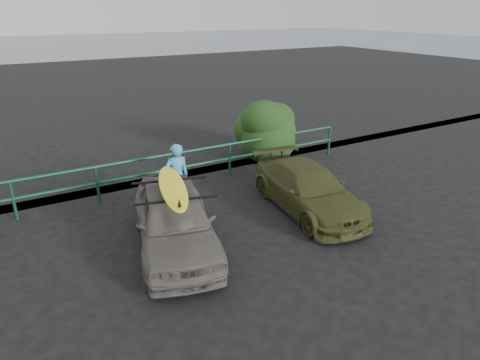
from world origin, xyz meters
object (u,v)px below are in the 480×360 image
object	(u,v)px
guardrail	(134,177)
man	(177,177)
sedan	(175,220)
surfboard	(173,187)
olive_vehicle	(308,189)

from	to	relation	value
guardrail	man	size ratio (longest dim) A/B	8.07
sedan	surfboard	bearing A→B (deg)	-48.50
guardrail	sedan	world-z (taller)	sedan
man	surfboard	bearing A→B (deg)	68.86
guardrail	olive_vehicle	size ratio (longest dim) A/B	3.56
sedan	olive_vehicle	bearing A→B (deg)	16.42
sedan	olive_vehicle	distance (m)	3.66
guardrail	olive_vehicle	world-z (taller)	olive_vehicle
sedan	guardrail	bearing A→B (deg)	102.76
olive_vehicle	man	xyz separation A→B (m)	(-2.82, 1.77, 0.30)
olive_vehicle	sedan	bearing A→B (deg)	-171.13
surfboard	man	bearing A→B (deg)	80.86
sedan	surfboard	world-z (taller)	surfboard
sedan	man	size ratio (longest dim) A/B	2.29
guardrail	surfboard	xyz separation A→B (m)	(-0.12, -3.24, 0.92)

